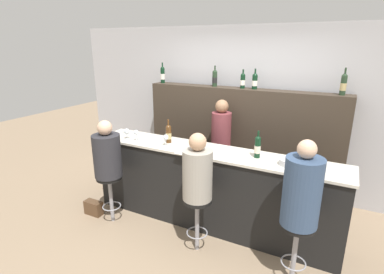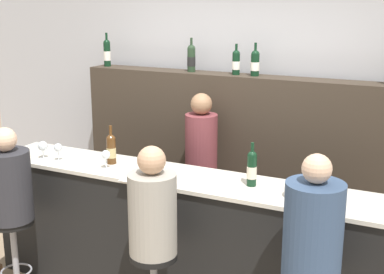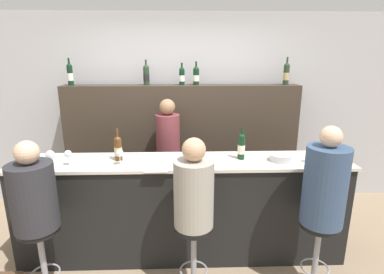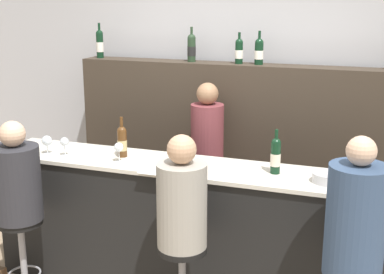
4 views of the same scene
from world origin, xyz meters
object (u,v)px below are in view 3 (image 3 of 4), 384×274
object	(u,v)px
guest_seated_left	(33,193)
guest_seated_middle	(194,190)
wine_bottle_backbar_0	(70,74)
wine_bottle_backbar_2	(182,76)
wine_bottle_counter_1	(241,146)
guest_seated_right	(325,183)
wine_bottle_backbar_4	(286,74)
bar_stool_right	(318,239)
wine_glass_0	(50,155)
wine_bottle_counter_0	(118,148)
wine_glass_3	(312,152)
bartender	(169,164)
bar_stool_left	(41,244)
wine_glass_1	(68,155)
wine_bottle_backbar_3	(196,76)
metal_bowl	(280,158)
bar_stool_middle	(194,241)
wine_bottle_backbar_1	(146,75)
wine_glass_2	(120,154)

from	to	relation	value
guest_seated_left	guest_seated_middle	xyz separation A→B (m)	(1.29, -0.00, 0.01)
wine_bottle_backbar_0	wine_bottle_backbar_2	world-z (taller)	wine_bottle_backbar_0
wine_bottle_counter_1	guest_seated_right	xyz separation A→B (m)	(0.59, -0.57, -0.15)
wine_bottle_backbar_2	guest_seated_middle	world-z (taller)	wine_bottle_backbar_2
guest_seated_middle	guest_seated_right	bearing A→B (deg)	0.00
wine_bottle_backbar_4	bar_stool_right	size ratio (longest dim) A/B	0.53
wine_bottle_backbar_2	wine_glass_0	world-z (taller)	wine_bottle_backbar_2
wine_bottle_counter_0	guest_seated_middle	xyz separation A→B (m)	(0.72, -0.57, -0.18)
wine_glass_3	guest_seated_middle	distance (m)	1.23
wine_bottle_counter_0	bartender	distance (m)	1.00
bar_stool_left	wine_bottle_backbar_0	bearing A→B (deg)	97.58
wine_glass_3	bartender	world-z (taller)	bartender
wine_bottle_backbar_2	wine_glass_1	distance (m)	1.77
wine_bottle_backbar_2	wine_bottle_backbar_3	world-z (taller)	wine_bottle_backbar_3
wine_bottle_counter_0	metal_bowl	xyz separation A→B (m)	(1.58, -0.07, -0.09)
bar_stool_right	wine_bottle_counter_1	bearing A→B (deg)	135.77
bar_stool_middle	wine_bottle_backbar_1	bearing A→B (deg)	107.82
wine_bottle_backbar_2	bar_stool_left	bearing A→B (deg)	-125.11
bartender	wine_bottle_backbar_1	bearing A→B (deg)	127.38
wine_bottle_counter_1	wine_bottle_backbar_4	world-z (taller)	wine_bottle_backbar_4
wine_glass_3	bar_stool_right	bearing A→B (deg)	-98.21
wine_glass_0	wine_bottle_backbar_0	bearing A→B (deg)	99.04
wine_glass_0	guest_seated_middle	xyz separation A→B (m)	(1.31, -0.44, -0.16)
wine_glass_0	bar_stool_right	bearing A→B (deg)	-10.34
guest_seated_left	bar_stool_middle	world-z (taller)	guest_seated_left
wine_bottle_backbar_0	wine_bottle_backbar_4	distance (m)	2.79
wine_glass_0	wine_glass_1	bearing A→B (deg)	0.00
wine_bottle_backbar_0	wine_bottle_backbar_4	world-z (taller)	wine_bottle_backbar_4
wine_bottle_backbar_0	wine_glass_3	size ratio (longest dim) A/B	2.22
guest_seated_right	guest_seated_middle	bearing A→B (deg)	-180.00
wine_bottle_counter_0	metal_bowl	world-z (taller)	wine_bottle_counter_0
wine_glass_0	bar_stool_left	world-z (taller)	wine_glass_0
metal_bowl	guest_seated_middle	bearing A→B (deg)	-149.83
wine_glass_0	guest_seated_right	bearing A→B (deg)	-10.34
wine_bottle_backbar_1	bar_stool_right	bearing A→B (deg)	-46.33
wine_bottle_backbar_3	guest_seated_right	world-z (taller)	wine_bottle_backbar_3
wine_bottle_counter_1	guest_seated_left	distance (m)	1.88
wine_bottle_backbar_1	wine_glass_2	size ratio (longest dim) A/B	2.11
wine_glass_2	bar_stool_middle	distance (m)	1.03
wine_bottle_counter_0	guest_seated_right	size ratio (longest dim) A/B	0.38
wine_bottle_backbar_1	guest_seated_left	bearing A→B (deg)	-113.50
wine_bottle_backbar_0	wine_bottle_backbar_1	bearing A→B (deg)	-0.00
wine_bottle_counter_0	bar_stool_left	size ratio (longest dim) A/B	0.48
wine_bottle_backbar_1	wine_glass_2	xyz separation A→B (m)	(-0.13, -1.27, -0.65)
wine_bottle_backbar_0	bar_stool_left	xyz separation A→B (m)	(0.23, -1.70, -1.30)
wine_bottle_backbar_3	bartender	size ratio (longest dim) A/B	0.19
wine_glass_1	bar_stool_right	xyz separation A→B (m)	(2.23, -0.44, -0.64)
guest_seated_right	bartender	bearing A→B (deg)	135.19
wine_bottle_backbar_1	bar_stool_right	world-z (taller)	wine_bottle_backbar_1
wine_bottle_backbar_3	wine_glass_2	bearing A→B (deg)	-121.22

